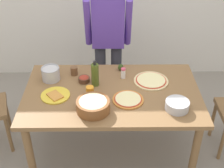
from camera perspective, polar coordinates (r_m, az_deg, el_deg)
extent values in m
plane|color=gray|center=(3.34, 0.01, -12.07)|extent=(8.00, 8.00, 0.00)
cube|color=brown|center=(2.85, 0.01, -1.73)|extent=(1.60, 0.96, 0.04)
cylinder|color=brown|center=(2.89, -14.71, -12.59)|extent=(0.07, 0.07, 0.72)
cylinder|color=brown|center=(2.90, 14.83, -12.38)|extent=(0.07, 0.07, 0.72)
cylinder|color=brown|center=(3.47, -12.06, -2.96)|extent=(0.07, 0.07, 0.72)
cylinder|color=brown|center=(3.48, 11.91, -2.82)|extent=(0.07, 0.07, 0.72)
cylinder|color=#2D2D38|center=(3.65, -2.06, 1.27)|extent=(0.12, 0.12, 0.85)
cylinder|color=#2D2D38|center=(3.65, 0.76, 1.28)|extent=(0.12, 0.12, 0.85)
cube|color=#56389E|center=(3.32, -0.73, 11.45)|extent=(0.34, 0.20, 0.55)
cylinder|color=#56389E|center=(3.29, -4.46, 11.06)|extent=(0.07, 0.21, 0.55)
cylinder|color=#56389E|center=(3.28, 3.01, 11.11)|extent=(0.07, 0.21, 0.55)
cylinder|color=brown|center=(3.34, -18.30, -8.82)|extent=(0.04, 0.04, 0.45)
cylinder|color=brown|center=(3.60, -18.52, -5.25)|extent=(0.04, 0.04, 0.45)
cylinder|color=brown|center=(3.52, 17.94, -6.17)|extent=(0.04, 0.04, 0.45)
cylinder|color=brown|center=(3.29, 19.51, -9.98)|extent=(0.04, 0.04, 0.45)
cylinder|color=beige|center=(2.99, 7.14, 0.58)|extent=(0.33, 0.33, 0.01)
cylinder|color=#B22D1E|center=(2.99, 7.15, 0.70)|extent=(0.29, 0.29, 0.00)
cylinder|color=beige|center=(2.99, 7.16, 0.77)|extent=(0.27, 0.27, 0.00)
cylinder|color=#C67A33|center=(2.73, 2.94, -2.87)|extent=(0.27, 0.27, 0.01)
cylinder|color=#B22D1E|center=(2.73, 2.95, -2.73)|extent=(0.24, 0.24, 0.00)
cylinder|color=beige|center=(2.73, 2.95, -2.66)|extent=(0.22, 0.22, 0.00)
cylinder|color=gold|center=(2.83, -10.29, -2.04)|extent=(0.26, 0.26, 0.01)
cube|color=#CC8438|center=(2.80, -10.37, -2.09)|extent=(0.17, 0.17, 0.01)
cylinder|color=brown|center=(2.59, -3.47, -4.01)|extent=(0.28, 0.28, 0.10)
ellipsoid|color=beige|center=(2.57, -3.50, -3.31)|extent=(0.25, 0.25, 0.05)
cylinder|color=#B7B7BC|center=(2.67, 11.81, -3.82)|extent=(0.20, 0.20, 0.08)
cylinder|color=#4C2D1E|center=(2.97, -5.11, 0.84)|extent=(0.11, 0.11, 0.04)
ellipsoid|color=#9E3323|center=(2.97, -5.13, 1.04)|extent=(0.10, 0.10, 0.05)
cylinder|color=#47561E|center=(2.87, -3.11, 1.66)|extent=(0.07, 0.07, 0.22)
cylinder|color=black|center=(2.80, -3.19, 3.87)|extent=(0.03, 0.03, 0.04)
cylinder|color=#B7B7BC|center=(3.03, -11.11, 1.78)|extent=(0.17, 0.17, 0.12)
torus|color=#A5A5AD|center=(2.99, -11.25, 2.82)|extent=(0.17, 0.17, 0.01)
cylinder|color=orange|center=(2.78, -4.04, -1.26)|extent=(0.07, 0.07, 0.08)
cylinder|color=brown|center=(3.08, -6.93, 2.41)|extent=(0.07, 0.07, 0.08)
cylinder|color=white|center=(3.00, 2.05, 1.86)|extent=(0.04, 0.04, 0.09)
cylinder|color=#D84C66|center=(2.98, 2.07, 2.72)|extent=(0.04, 0.04, 0.02)
ellipsoid|color=#2D4219|center=(3.13, 1.60, 3.06)|extent=(0.06, 0.06, 0.07)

